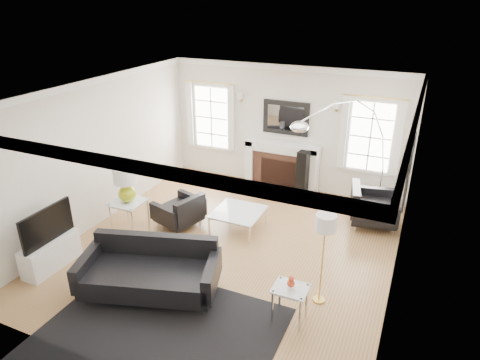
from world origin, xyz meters
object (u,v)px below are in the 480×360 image
at_px(coffee_table, 238,213).
at_px(arc_floor_lamp, 343,154).
at_px(fireplace, 281,167).
at_px(armchair_left, 181,212).
at_px(armchair_right, 371,208).
at_px(gourd_lamp, 126,182).
at_px(sofa, 151,271).

relative_size(coffee_table, arc_floor_lamp, 0.36).
relative_size(fireplace, armchair_left, 1.70).
xyz_separation_m(armchair_right, gourd_lamp, (-4.12, -2.12, 0.66)).
height_order(fireplace, gourd_lamp, gourd_lamp).
distance_m(fireplace, arc_floor_lamp, 1.84).
relative_size(armchair_left, gourd_lamp, 1.47).
height_order(fireplace, armchair_right, fireplace).
xyz_separation_m(sofa, coffee_table, (0.44, 2.22, 0.01)).
distance_m(coffee_table, arc_floor_lamp, 2.32).
height_order(armchair_right, arc_floor_lamp, arc_floor_lamp).
distance_m(fireplace, gourd_lamp, 3.63).
bearing_deg(sofa, arc_floor_lamp, 60.36).
height_order(fireplace, arc_floor_lamp, arc_floor_lamp).
bearing_deg(fireplace, armchair_right, -22.53).
bearing_deg(gourd_lamp, arc_floor_lamp, 33.01).
bearing_deg(sofa, armchair_right, 52.06).
bearing_deg(arc_floor_lamp, armchair_left, -147.62).
bearing_deg(armchair_right, gourd_lamp, -152.74).
bearing_deg(sofa, coffee_table, 78.92).
relative_size(armchair_right, coffee_table, 1.23).
height_order(armchair_right, gourd_lamp, gourd_lamp).
bearing_deg(gourd_lamp, armchair_left, 35.11).
bearing_deg(coffee_table, arc_floor_lamp, 40.38).
bearing_deg(sofa, fireplace, 82.61).
relative_size(armchair_left, coffee_table, 1.12).
bearing_deg(armchair_right, armchair_left, -154.78).
distance_m(fireplace, armchair_right, 2.32).
distance_m(fireplace, sofa, 4.39).
height_order(sofa, coffee_table, sofa).
distance_m(sofa, armchair_left, 2.00).
bearing_deg(arc_floor_lamp, fireplace, 152.85).
xyz_separation_m(sofa, gourd_lamp, (-1.42, 1.34, 0.66)).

